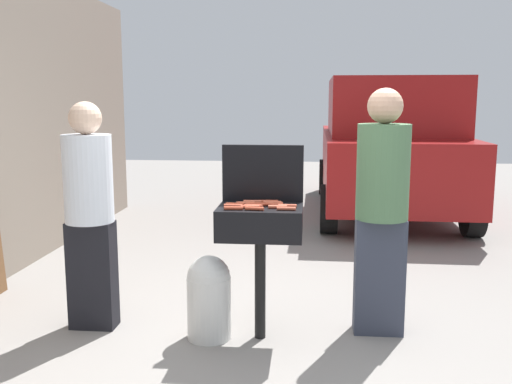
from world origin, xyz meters
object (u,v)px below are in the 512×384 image
Objects in this scene: person_right at (382,203)px; hot_dog_7 at (235,204)px; hot_dog_1 at (253,206)px; person_left at (89,208)px; hot_dog_5 at (233,208)px; propane_tank at (209,296)px; hot_dog_3 at (286,209)px; hot_dog_2 at (256,204)px; hot_dog_6 at (254,209)px; hot_dog_9 at (272,202)px; hot_dog_15 at (269,202)px; hot_dog_8 at (274,203)px; hot_dog_12 at (252,202)px; parked_minivan at (388,146)px; hot_dog_0 at (287,206)px; hot_dog_11 at (250,207)px; hot_dog_10 at (278,207)px; hot_dog_13 at (274,204)px; hot_dog_4 at (246,203)px; bbq_grill at (260,227)px; hot_dog_14 at (233,206)px.

hot_dog_7 is at bearing 23.54° from person_right.
person_left is (-1.24, 0.14, -0.06)m from hot_dog_1.
hot_dog_5 is 0.21× the size of propane_tank.
hot_dog_3 is 0.08× the size of person_left.
hot_dog_6 is at bearing -88.32° from hot_dog_2.
hot_dog_15 is (-0.03, 0.03, 0.00)m from hot_dog_9.
hot_dog_3 is at bearing -17.21° from hot_dog_1.
hot_dog_8 and hot_dog_12 have the same top height.
hot_dog_9 is at bearing 115.96° from hot_dog_3.
parked_minivan reaches higher than person_left.
hot_dog_6 is at bearing -106.17° from hot_dog_15.
hot_dog_12 and hot_dog_15 have the same top height.
hot_dog_0 is 1.00× the size of hot_dog_11.
hot_dog_10 is (0.16, -0.09, 0.00)m from hot_dog_2.
hot_dog_4 is at bearing 172.17° from hot_dog_13.
hot_dog_7 is at bearing 71.33° from parked_minivan.
hot_dog_1 is 5.14m from parked_minivan.
person_right is (0.68, 0.31, -0.01)m from hot_dog_3.
person_left reaches higher than hot_dog_3.
hot_dog_3 and hot_dog_10 have the same top height.
bbq_grill is 0.25m from hot_dog_0.
hot_dog_14 is 0.07× the size of person_right.
hot_dog_7 reaches higher than propane_tank.
hot_dog_8 is 1.00× the size of hot_dog_10.
hot_dog_3 is 0.26m from hot_dog_11.
hot_dog_6 is 0.18m from hot_dog_14.
hot_dog_0 is 0.08m from hot_dog_10.
hot_dog_2 is 1.00× the size of hot_dog_8.
hot_dog_12 is 0.03× the size of parked_minivan.
hot_dog_1 is 1.00× the size of hot_dog_10.
hot_dog_0 is 0.87m from propane_tank.
hot_dog_9 is (-0.11, 0.23, 0.00)m from hot_dog_3.
bbq_grill is at bearing 8.37° from person_left.
hot_dog_2 is 0.92m from person_right.
hot_dog_9 is (0.25, 0.25, 0.00)m from hot_dog_5.
hot_dog_13 is (-0.10, 0.05, 0.00)m from hot_dog_0.
hot_dog_12 is at bearing 109.86° from hot_dog_2.
hot_dog_3 is 1.00× the size of hot_dog_12.
hot_dog_0 is 0.21× the size of propane_tank.
person_left is at bearing 175.87° from hot_dog_0.
bbq_grill is 1.29m from person_left.
parked_minivan reaches higher than hot_dog_14.
hot_dog_7 is 0.03× the size of parked_minivan.
hot_dog_3 is 0.36m from hot_dog_5.
hot_dog_13 is at bearing 0.84° from hot_dog_2.
hot_dog_6 is (0.00, -0.17, 0.00)m from hot_dog_2.
hot_dog_2 and hot_dog_13 have the same top height.
propane_tank is at bearing -157.74° from hot_dog_15.
hot_dog_4 is 1.00× the size of hot_dog_9.
parked_minivan is (1.63, 4.79, 0.03)m from hot_dog_4.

